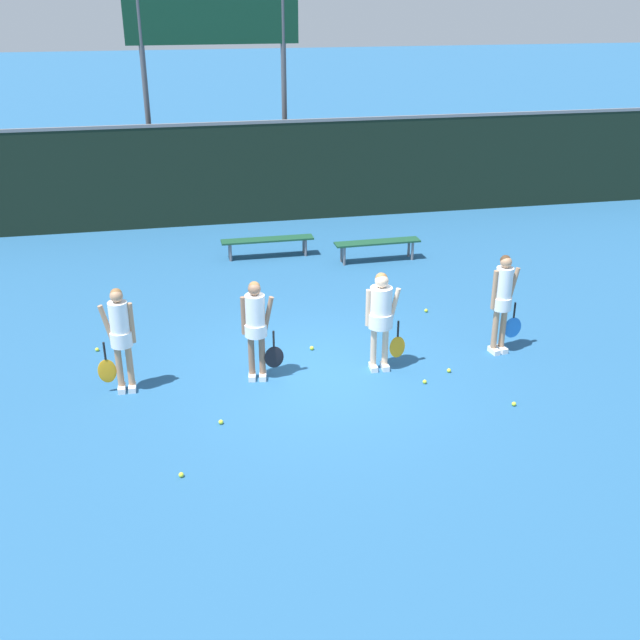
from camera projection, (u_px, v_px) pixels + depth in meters
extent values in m
plane|color=#235684|center=(324.00, 371.00, 12.23)|extent=(140.00, 140.00, 0.00)
cube|color=black|center=(254.00, 174.00, 19.45)|extent=(60.00, 0.06, 2.57)
cube|color=slate|center=(252.00, 122.00, 18.91)|extent=(60.00, 0.08, 0.08)
cylinder|color=#515156|center=(147.00, 101.00, 19.20)|extent=(0.14, 0.14, 6.15)
cylinder|color=#515156|center=(284.00, 97.00, 19.87)|extent=(0.14, 0.14, 6.15)
cube|color=#0F3823|center=(212.00, 7.00, 18.64)|extent=(4.37, 0.12, 1.74)
cube|color=#19472D|center=(377.00, 242.00, 16.98)|extent=(1.98, 0.40, 0.04)
cylinder|color=slate|center=(409.00, 248.00, 17.35)|extent=(0.06, 0.06, 0.43)
cylinder|color=slate|center=(412.00, 251.00, 17.13)|extent=(0.06, 0.06, 0.43)
cylinder|color=slate|center=(342.00, 253.00, 17.02)|extent=(0.06, 0.06, 0.43)
cylinder|color=slate|center=(344.00, 256.00, 16.79)|extent=(0.06, 0.06, 0.43)
cube|color=#19472D|center=(267.00, 240.00, 17.24)|extent=(2.13, 0.36, 0.04)
cylinder|color=slate|center=(304.00, 244.00, 17.60)|extent=(0.06, 0.06, 0.40)
cylinder|color=slate|center=(306.00, 248.00, 17.38)|extent=(0.06, 0.06, 0.40)
cylinder|color=slate|center=(230.00, 249.00, 17.28)|extent=(0.06, 0.06, 0.40)
cylinder|color=slate|center=(231.00, 253.00, 17.05)|extent=(0.06, 0.06, 0.40)
cylinder|color=tan|center=(130.00, 366.00, 11.51)|extent=(0.10, 0.10, 0.80)
cylinder|color=tan|center=(119.00, 367.00, 11.49)|extent=(0.10, 0.10, 0.80)
cube|color=white|center=(132.00, 388.00, 11.63)|extent=(0.11, 0.24, 0.09)
cube|color=white|center=(122.00, 389.00, 11.61)|extent=(0.11, 0.24, 0.09)
cylinder|color=white|center=(121.00, 338.00, 11.30)|extent=(0.34, 0.34, 0.24)
cylinder|color=white|center=(120.00, 323.00, 11.20)|extent=(0.29, 0.29, 0.68)
sphere|color=tan|center=(116.00, 296.00, 11.02)|extent=(0.19, 0.19, 0.19)
sphere|color=olive|center=(116.00, 294.00, 11.03)|extent=(0.18, 0.18, 0.18)
cylinder|color=tan|center=(107.00, 325.00, 11.17)|extent=(0.21, 0.08, 0.64)
cylinder|color=tan|center=(132.00, 323.00, 11.23)|extent=(0.08, 0.08, 0.64)
cylinder|color=black|center=(105.00, 351.00, 11.31)|extent=(0.03, 0.03, 0.29)
ellipsoid|color=orange|center=(107.00, 371.00, 11.45)|extent=(0.28, 0.03, 0.40)
cylinder|color=#8C664C|center=(262.00, 356.00, 11.86)|extent=(0.10, 0.10, 0.78)
cylinder|color=#8C664C|center=(251.00, 356.00, 11.86)|extent=(0.10, 0.10, 0.78)
cube|color=white|center=(263.00, 376.00, 11.98)|extent=(0.15, 0.25, 0.09)
cube|color=white|center=(252.00, 376.00, 11.97)|extent=(0.15, 0.25, 0.09)
cylinder|color=white|center=(256.00, 330.00, 11.67)|extent=(0.35, 0.35, 0.20)
cylinder|color=white|center=(255.00, 315.00, 11.57)|extent=(0.31, 0.31, 0.65)
sphere|color=#8C664C|center=(254.00, 289.00, 11.39)|extent=(0.20, 0.20, 0.20)
sphere|color=olive|center=(254.00, 287.00, 11.40)|extent=(0.18, 0.18, 0.18)
cylinder|color=#8C664C|center=(268.00, 315.00, 11.58)|extent=(0.21, 0.11, 0.62)
cylinder|color=#8C664C|center=(243.00, 316.00, 11.57)|extent=(0.08, 0.08, 0.62)
cylinder|color=black|center=(274.00, 339.00, 11.73)|extent=(0.03, 0.03, 0.27)
ellipsoid|color=black|center=(274.00, 357.00, 11.86)|extent=(0.31, 0.03, 0.37)
cylinder|color=beige|center=(385.00, 346.00, 12.17)|extent=(0.10, 0.10, 0.79)
cylinder|color=beige|center=(373.00, 347.00, 12.14)|extent=(0.10, 0.10, 0.79)
cube|color=white|center=(385.00, 366.00, 12.28)|extent=(0.12, 0.24, 0.09)
cube|color=white|center=(373.00, 367.00, 12.25)|extent=(0.12, 0.24, 0.09)
cylinder|color=white|center=(380.00, 320.00, 11.96)|extent=(0.41, 0.41, 0.24)
cylinder|color=white|center=(381.00, 306.00, 11.86)|extent=(0.35, 0.35, 0.64)
sphere|color=beige|center=(382.00, 281.00, 11.68)|extent=(0.22, 0.22, 0.22)
sphere|color=olive|center=(381.00, 279.00, 11.69)|extent=(0.20, 0.20, 0.20)
cylinder|color=beige|center=(394.00, 306.00, 11.90)|extent=(0.20, 0.08, 0.61)
cylinder|color=beige|center=(368.00, 308.00, 11.84)|extent=(0.08, 0.08, 0.61)
cylinder|color=black|center=(398.00, 329.00, 12.05)|extent=(0.03, 0.03, 0.27)
ellipsoid|color=orange|center=(397.00, 347.00, 12.19)|extent=(0.26, 0.03, 0.38)
cylinder|color=tan|center=(503.00, 329.00, 12.74)|extent=(0.10, 0.10, 0.83)
cylinder|color=tan|center=(495.00, 330.00, 12.69)|extent=(0.10, 0.10, 0.83)
cube|color=white|center=(502.00, 349.00, 12.87)|extent=(0.15, 0.25, 0.09)
cube|color=white|center=(494.00, 351.00, 12.81)|extent=(0.15, 0.25, 0.09)
cylinder|color=white|center=(502.00, 303.00, 12.52)|extent=(0.33, 0.33, 0.22)
cylinder|color=white|center=(503.00, 288.00, 12.40)|extent=(0.29, 0.29, 0.71)
sphere|color=tan|center=(506.00, 262.00, 12.22)|extent=(0.19, 0.19, 0.19)
sphere|color=#4C331E|center=(506.00, 260.00, 12.23)|extent=(0.18, 0.18, 0.18)
cylinder|color=tan|center=(513.00, 287.00, 12.47)|extent=(0.22, 0.11, 0.67)
cylinder|color=tan|center=(494.00, 290.00, 12.35)|extent=(0.08, 0.08, 0.67)
cylinder|color=black|center=(515.00, 310.00, 12.65)|extent=(0.03, 0.03, 0.27)
ellipsoid|color=blue|center=(513.00, 328.00, 12.78)|extent=(0.31, 0.03, 0.38)
sphere|color=#CCE033|center=(221.00, 422.00, 10.73)|extent=(0.07, 0.07, 0.07)
sphere|color=#CCE033|center=(425.00, 382.00, 11.83)|extent=(0.06, 0.06, 0.06)
sphere|color=#CCE033|center=(312.00, 348.00, 12.93)|extent=(0.07, 0.07, 0.07)
sphere|color=#CCE033|center=(449.00, 370.00, 12.18)|extent=(0.07, 0.07, 0.07)
sphere|color=#CCE033|center=(426.00, 310.00, 14.43)|extent=(0.07, 0.07, 0.07)
sphere|color=#CCE033|center=(181.00, 475.00, 9.57)|extent=(0.07, 0.07, 0.07)
sphere|color=#CCE033|center=(514.00, 404.00, 11.20)|extent=(0.07, 0.07, 0.07)
sphere|color=#CCE033|center=(97.00, 349.00, 12.88)|extent=(0.07, 0.07, 0.07)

